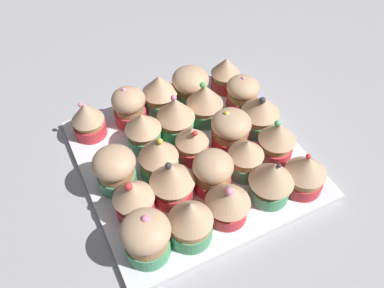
% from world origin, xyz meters
% --- Properties ---
extents(ground_plane, '(1.80, 1.80, 0.03)m').
position_xyz_m(ground_plane, '(0.00, 0.00, -0.01)').
color(ground_plane, '#9E9EA3').
extents(baking_tray, '(0.35, 0.35, 0.01)m').
position_xyz_m(baking_tray, '(0.00, 0.00, 0.01)').
color(baking_tray, silver).
rests_on(baking_tray, ground_plane).
extents(cupcake_0, '(0.06, 0.06, 0.07)m').
position_xyz_m(cupcake_0, '(-0.13, -0.13, 0.05)').
color(cupcake_0, '#D1333D').
rests_on(cupcake_0, baking_tray).
extents(cupcake_1, '(0.07, 0.07, 0.07)m').
position_xyz_m(cupcake_1, '(-0.06, -0.12, 0.05)').
color(cupcake_1, '#4C9E6B').
rests_on(cupcake_1, baking_tray).
extents(cupcake_2, '(0.06, 0.06, 0.07)m').
position_xyz_m(cupcake_2, '(-0.00, -0.13, 0.05)').
color(cupcake_2, '#4C9E6B').
rests_on(cupcake_2, baking_tray).
extents(cupcake_3, '(0.06, 0.06, 0.07)m').
position_xyz_m(cupcake_3, '(0.06, -0.12, 0.05)').
color(cupcake_3, '#D1333D').
rests_on(cupcake_3, baking_tray).
extents(cupcake_4, '(0.05, 0.05, 0.07)m').
position_xyz_m(cupcake_4, '(0.13, -0.12, 0.05)').
color(cupcake_4, '#D1333D').
rests_on(cupcake_4, baking_tray).
extents(cupcake_5, '(0.06, 0.06, 0.07)m').
position_xyz_m(cupcake_5, '(-0.13, -0.06, 0.05)').
color(cupcake_5, '#D1333D').
rests_on(cupcake_5, baking_tray).
extents(cupcake_6, '(0.06, 0.06, 0.08)m').
position_xyz_m(cupcake_6, '(-0.06, -0.07, 0.05)').
color(cupcake_6, '#4C9E6B').
rests_on(cupcake_6, baking_tray).
extents(cupcake_7, '(0.06, 0.06, 0.08)m').
position_xyz_m(cupcake_7, '(-0.00, -0.06, 0.05)').
color(cupcake_7, '#4C9E6B').
rests_on(cupcake_7, baking_tray).
extents(cupcake_8, '(0.06, 0.06, 0.07)m').
position_xyz_m(cupcake_8, '(0.06, -0.06, 0.05)').
color(cupcake_8, '#4C9E6B').
rests_on(cupcake_8, baking_tray).
extents(cupcake_9, '(0.07, 0.07, 0.08)m').
position_xyz_m(cupcake_9, '(-0.13, -0.01, 0.05)').
color(cupcake_9, '#4C9E6B').
rests_on(cupcake_9, baking_tray).
extents(cupcake_10, '(0.06, 0.06, 0.08)m').
position_xyz_m(cupcake_10, '(-0.07, 0.01, 0.05)').
color(cupcake_10, '#D1333D').
rests_on(cupcake_10, baking_tray).
extents(cupcake_11, '(0.05, 0.05, 0.07)m').
position_xyz_m(cupcake_11, '(-0.00, 0.00, 0.04)').
color(cupcake_11, '#D1333D').
rests_on(cupcake_11, baking_tray).
extents(cupcake_12, '(0.06, 0.06, 0.08)m').
position_xyz_m(cupcake_12, '(0.06, 0.01, 0.05)').
color(cupcake_12, '#4C9E6B').
rests_on(cupcake_12, baking_tray).
extents(cupcake_13, '(0.06, 0.06, 0.07)m').
position_xyz_m(cupcake_13, '(0.13, -0.00, 0.05)').
color(cupcake_13, '#4C9E6B').
rests_on(cupcake_13, baking_tray).
extents(cupcake_14, '(0.06, 0.06, 0.08)m').
position_xyz_m(cupcake_14, '(-0.12, 0.06, 0.05)').
color(cupcake_14, '#D1333D').
rests_on(cupcake_14, baking_tray).
extents(cupcake_15, '(0.06, 0.06, 0.07)m').
position_xyz_m(cupcake_15, '(-0.06, 0.06, 0.05)').
color(cupcake_15, '#4C9E6B').
rests_on(cupcake_15, baking_tray).
extents(cupcake_16, '(0.06, 0.06, 0.07)m').
position_xyz_m(cupcake_16, '(0.00, 0.07, 0.05)').
color(cupcake_16, '#D1333D').
rests_on(cupcake_16, baking_tray).
extents(cupcake_17, '(0.07, 0.07, 0.08)m').
position_xyz_m(cupcake_17, '(0.06, 0.06, 0.05)').
color(cupcake_17, '#D1333D').
rests_on(cupcake_17, baking_tray).
extents(cupcake_18, '(0.06, 0.06, 0.07)m').
position_xyz_m(cupcake_18, '(0.12, 0.06, 0.05)').
color(cupcake_18, '#D1333D').
rests_on(cupcake_18, baking_tray).
extents(cupcake_19, '(0.06, 0.06, 0.07)m').
position_xyz_m(cupcake_19, '(-0.12, 0.13, 0.05)').
color(cupcake_19, '#D1333D').
rests_on(cupcake_19, baking_tray).
extents(cupcake_20, '(0.07, 0.07, 0.08)m').
position_xyz_m(cupcake_20, '(-0.07, 0.12, 0.05)').
color(cupcake_20, '#4C9E6B').
rests_on(cupcake_20, baking_tray).
extents(cupcake_21, '(0.06, 0.06, 0.07)m').
position_xyz_m(cupcake_21, '(0.01, 0.12, 0.05)').
color(cupcake_21, '#D1333D').
rests_on(cupcake_21, baking_tray).
extents(cupcake_22, '(0.06, 0.06, 0.08)m').
position_xyz_m(cupcake_22, '(0.07, 0.13, 0.05)').
color(cupcake_22, '#4C9E6B').
rests_on(cupcake_22, baking_tray).
extents(cupcake_23, '(0.07, 0.07, 0.08)m').
position_xyz_m(cupcake_23, '(0.13, 0.13, 0.05)').
color(cupcake_23, '#4C9E6B').
rests_on(cupcake_23, baking_tray).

